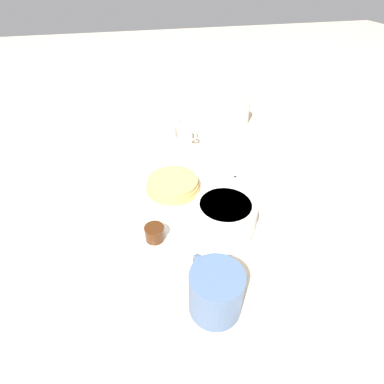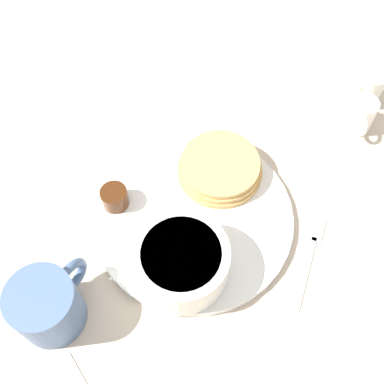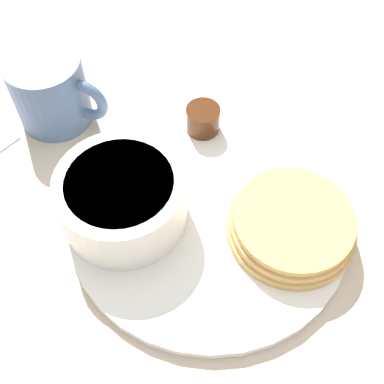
{
  "view_description": "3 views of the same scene",
  "coord_description": "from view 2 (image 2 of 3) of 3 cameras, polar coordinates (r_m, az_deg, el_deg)",
  "views": [
    {
      "loc": [
        0.47,
        -0.11,
        0.44
      ],
      "look_at": [
        -0.01,
        0.0,
        0.05
      ],
      "focal_mm": 28.0,
      "sensor_mm": 36.0,
      "label": 1
    },
    {
      "loc": [
        0.21,
        0.23,
        0.61
      ],
      "look_at": [
        -0.01,
        -0.02,
        0.04
      ],
      "focal_mm": 45.0,
      "sensor_mm": 36.0,
      "label": 2
    },
    {
      "loc": [
        -0.13,
        0.22,
        0.42
      ],
      "look_at": [
        0.02,
        0.01,
        0.04
      ],
      "focal_mm": 45.0,
      "sensor_mm": 36.0,
      "label": 3
    }
  ],
  "objects": [
    {
      "name": "syrup_cup",
      "position": [
        0.68,
        -9.15,
        -0.65
      ],
      "size": [
        0.04,
        0.04,
        0.03
      ],
      "color": "#47230F",
      "rests_on": "plate"
    },
    {
      "name": "fork",
      "position": [
        0.68,
        13.98,
        -6.69
      ],
      "size": [
        0.13,
        0.08,
        0.0
      ],
      "color": "silver",
      "rests_on": "ground_plane"
    },
    {
      "name": "pancake_stack",
      "position": [
        0.7,
        3.32,
        2.91
      ],
      "size": [
        0.12,
        0.12,
        0.03
      ],
      "color": "tan",
      "rests_on": "plate"
    },
    {
      "name": "plate",
      "position": [
        0.68,
        0.15,
        -3.02
      ],
      "size": [
        0.28,
        0.28,
        0.01
      ],
      "color": "white",
      "rests_on": "ground_plane"
    },
    {
      "name": "coffee_mug",
      "position": [
        0.62,
        -16.71,
        -12.73
      ],
      "size": [
        0.11,
        0.08,
        0.08
      ],
      "color": "slate",
      "rests_on": "ground_plane"
    },
    {
      "name": "creamer_pitcher_near",
      "position": [
        0.79,
        19.32,
        8.57
      ],
      "size": [
        0.05,
        0.05,
        0.06
      ],
      "color": "white",
      "rests_on": "ground_plane"
    },
    {
      "name": "ground_plane",
      "position": [
        0.68,
        0.15,
        -3.25
      ],
      "size": [
        4.0,
        4.0,
        0.0
      ],
      "primitive_type": "plane",
      "color": "#C6B299"
    },
    {
      "name": "bowl",
      "position": [
        0.61,
        -1.26,
        -8.2
      ],
      "size": [
        0.12,
        0.12,
        0.06
      ],
      "color": "white",
      "rests_on": "plate"
    },
    {
      "name": "creamer_pitcher_far",
      "position": [
        0.83,
        20.17,
        11.44
      ],
      "size": [
        0.06,
        0.04,
        0.06
      ],
      "color": "white",
      "rests_on": "ground_plane"
    },
    {
      "name": "butter_ramekin",
      "position": [
        0.62,
        -3.33,
        -10.73
      ],
      "size": [
        0.04,
        0.04,
        0.04
      ],
      "color": "white",
      "rests_on": "plate"
    }
  ]
}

